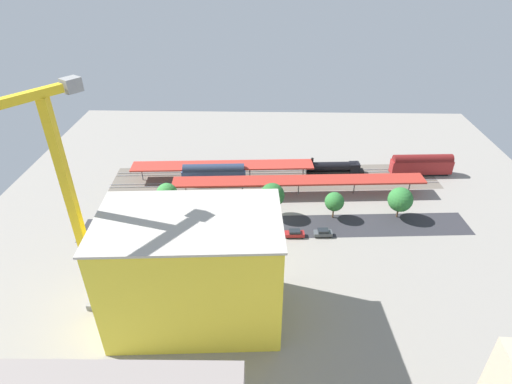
# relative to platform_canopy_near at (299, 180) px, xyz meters

# --- Properties ---
(ground_plane) EXTENTS (144.65, 144.65, 0.00)m
(ground_plane) POSITION_rel_platform_canopy_near_xyz_m (5.93, 12.20, -4.26)
(ground_plane) COLOR gray
(ground_plane) RESTS_ON ground
(rail_bed) EXTENTS (91.08, 19.54, 0.01)m
(rail_bed) POSITION_rel_platform_canopy_near_xyz_m (5.93, -8.51, -4.26)
(rail_bed) COLOR #665E54
(rail_bed) RESTS_ON ground
(street_asphalt) EXTENTS (90.77, 14.12, 0.01)m
(street_asphalt) POSITION_rel_platform_canopy_near_xyz_m (5.93, 14.50, -4.26)
(street_asphalt) COLOR #2D2D33
(street_asphalt) RESTS_ON ground
(track_rails) EXTENTS (90.27, 13.12, 0.12)m
(track_rails) POSITION_rel_platform_canopy_near_xyz_m (5.93, -8.51, -4.08)
(track_rails) COLOR #9E9EA8
(track_rails) RESTS_ON ground
(platform_canopy_near) EXTENTS (65.39, 8.81, 4.52)m
(platform_canopy_near) POSITION_rel_platform_canopy_near_xyz_m (0.00, 0.00, 0.00)
(platform_canopy_near) COLOR #A82D23
(platform_canopy_near) RESTS_ON ground
(platform_canopy_far) EXTENTS (50.14, 8.32, 4.38)m
(platform_canopy_far) POSITION_rel_platform_canopy_near_xyz_m (20.54, -7.88, -0.11)
(platform_canopy_far) COLOR #B73328
(platform_canopy_far) RESTS_ON ground
(locomotive) EXTENTS (16.59, 3.51, 4.96)m
(locomotive) POSITION_rel_platform_canopy_near_xyz_m (-11.21, -11.72, -2.52)
(locomotive) COLOR black
(locomotive) RESTS_ON ground
(passenger_coach) EXTENTS (17.36, 3.90, 6.19)m
(passenger_coach) POSITION_rel_platform_canopy_near_xyz_m (-35.37, -11.72, -0.99)
(passenger_coach) COLOR black
(passenger_coach) RESTS_ON ground
(freight_coach_far) EXTENTS (17.37, 3.79, 5.81)m
(freight_coach_far) POSITION_rel_platform_canopy_near_xyz_m (22.75, -5.29, -1.20)
(freight_coach_far) COLOR black
(freight_coach_far) RESTS_ON ground
(parked_car_0) EXTENTS (4.23, 2.05, 1.74)m
(parked_car_0) POSITION_rel_platform_canopy_near_xyz_m (-4.48, 17.60, -3.49)
(parked_car_0) COLOR black
(parked_car_0) RESTS_ON ground
(parked_car_1) EXTENTS (4.49, 1.95, 1.72)m
(parked_car_1) POSITION_rel_platform_canopy_near_xyz_m (1.96, 18.04, -3.49)
(parked_car_1) COLOR black
(parked_car_1) RESTS_ON ground
(parked_car_2) EXTENTS (4.08, 1.92, 1.67)m
(parked_car_2) POSITION_rel_platform_canopy_near_xyz_m (8.41, 17.71, -3.51)
(parked_car_2) COLOR black
(parked_car_2) RESTS_ON ground
(parked_car_3) EXTENTS (4.69, 2.19, 1.69)m
(parked_car_3) POSITION_rel_platform_canopy_near_xyz_m (15.11, 17.60, -3.52)
(parked_car_3) COLOR black
(parked_car_3) RESTS_ON ground
(construction_building) EXTENTS (29.23, 17.91, 20.67)m
(construction_building) POSITION_rel_platform_canopy_near_xyz_m (20.50, 41.19, 6.08)
(construction_building) COLOR yellow
(construction_building) RESTS_ON ground
(construction_roof_slab) EXTENTS (29.86, 18.54, 0.40)m
(construction_roof_slab) POSITION_rel_platform_canopy_near_xyz_m (20.50, 41.19, 16.61)
(construction_roof_slab) COLOR #B7B2A8
(construction_roof_slab) RESTS_ON construction_building
(tower_crane) EXTENTS (16.01, 21.22, 40.94)m
(tower_crane) POSITION_rel_platform_canopy_near_xyz_m (39.93, 40.43, 19.51)
(tower_crane) COLOR gray
(tower_crane) RESTS_ON ground
(box_truck_0) EXTENTS (9.62, 3.12, 3.31)m
(box_truck_0) POSITION_rel_platform_canopy_near_xyz_m (29.10, 28.24, -2.64)
(box_truck_0) COLOR black
(box_truck_0) RESTS_ON ground
(box_truck_1) EXTENTS (8.80, 3.34, 3.43)m
(box_truck_1) POSITION_rel_platform_canopy_near_xyz_m (26.90, 26.34, -2.57)
(box_truck_1) COLOR black
(box_truck_1) RESTS_ON ground
(street_tree_0) EXTENTS (5.87, 5.87, 8.78)m
(street_tree_0) POSITION_rel_platform_canopy_near_xyz_m (7.04, 9.90, 1.58)
(street_tree_0) COLOR brown
(street_tree_0) RESTS_ON ground
(street_tree_1) EXTENTS (5.86, 5.86, 7.89)m
(street_tree_1) POSITION_rel_platform_canopy_near_xyz_m (-23.27, 9.64, 0.70)
(street_tree_1) COLOR brown
(street_tree_1) RESTS_ON ground
(street_tree_2) EXTENTS (4.60, 4.60, 6.84)m
(street_tree_2) POSITION_rel_platform_canopy_near_xyz_m (-7.69, 10.29, 0.27)
(street_tree_2) COLOR brown
(street_tree_2) RESTS_ON ground
(street_tree_3) EXTENTS (5.10, 5.10, 7.81)m
(street_tree_3) POSITION_rel_platform_canopy_near_xyz_m (32.37, 8.80, 0.97)
(street_tree_3) COLOR brown
(street_tree_3) RESTS_ON ground
(traffic_light) EXTENTS (0.50, 0.36, 6.41)m
(traffic_light) POSITION_rel_platform_canopy_near_xyz_m (15.38, 10.12, -0.01)
(traffic_light) COLOR #333333
(traffic_light) RESTS_ON ground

